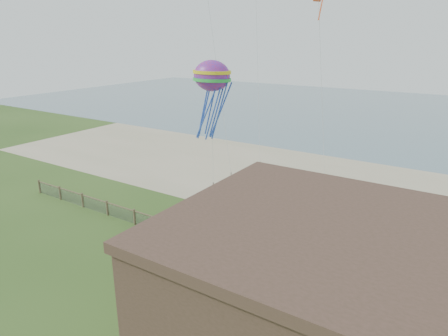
{
  "coord_description": "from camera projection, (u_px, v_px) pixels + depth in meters",
  "views": [
    {
      "loc": [
        14.69,
        -13.56,
        13.57
      ],
      "look_at": [
        0.81,
        8.0,
        5.18
      ],
      "focal_mm": 32.0,
      "sensor_mm": 36.0,
      "label": 1
    }
  ],
  "objects": [
    {
      "name": "chainlink_fence",
      "position": [
        198.0,
        238.0,
        27.24
      ],
      "size": [
        36.2,
        0.2,
        1.25
      ],
      "primitive_type": null,
      "color": "#4C402A",
      "rests_on": "ground"
    },
    {
      "name": "sand_beach",
      "position": [
        292.0,
        179.0,
        40.19
      ],
      "size": [
        72.0,
        20.0,
        0.02
      ],
      "primitive_type": "cube",
      "color": "tan",
      "rests_on": "ground"
    },
    {
      "name": "ground",
      "position": [
        136.0,
        289.0,
        22.62
      ],
      "size": [
        160.0,
        160.0,
        0.0
      ],
      "primitive_type": "plane",
      "color": "#32501B",
      "rests_on": "ground"
    },
    {
      "name": "octopus_kite",
      "position": [
        212.0,
        98.0,
        32.53
      ],
      "size": [
        3.74,
        2.93,
        6.96
      ],
      "primitive_type": null,
      "rotation": [
        0.0,
        0.0,
        -0.17
      ],
      "color": "red"
    },
    {
      "name": "picnic_table",
      "position": [
        212.0,
        265.0,
        24.2
      ],
      "size": [
        2.32,
        1.95,
        0.86
      ],
      "primitive_type": null,
      "rotation": [
        0.0,
        0.0,
        0.23
      ],
      "color": "brown",
      "rests_on": "ground"
    },
    {
      "name": "motel_deck",
      "position": [
        397.0,
        319.0,
        19.84
      ],
      "size": [
        15.0,
        2.0,
        0.5
      ],
      "primitive_type": "cube",
      "color": "brown",
      "rests_on": "ground"
    },
    {
      "name": "ocean",
      "position": [
        386.0,
        113.0,
        75.35
      ],
      "size": [
        160.0,
        68.0,
        0.02
      ],
      "primitive_type": "cube",
      "color": "slate",
      "rests_on": "ground"
    },
    {
      "name": "kite_red",
      "position": [
        319.0,
        1.0,
        29.32
      ],
      "size": [
        1.67,
        1.44,
        1.94
      ],
      "primitive_type": null,
      "rotation": [
        0.44,
        0.0,
        1.18
      ],
      "color": "#D75425"
    }
  ]
}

